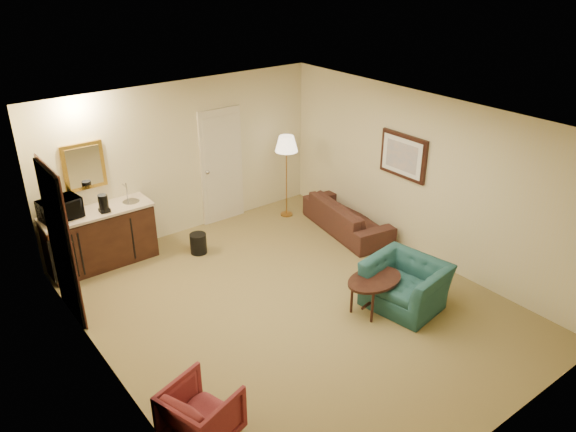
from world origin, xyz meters
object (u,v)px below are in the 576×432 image
at_px(wetbar_cabinet, 101,238).
at_px(waste_bin, 198,244).
at_px(coffee_table, 373,294).
at_px(floor_lamp, 286,176).
at_px(teal_armchair, 406,277).
at_px(coffee_maker, 103,203).
at_px(rose_chair_near, 201,411).
at_px(microwave, 60,207).
at_px(sofa, 347,212).

height_order(wetbar_cabinet, waste_bin, wetbar_cabinet).
relative_size(coffee_table, floor_lamp, 0.54).
height_order(teal_armchair, coffee_maker, coffee_maker).
bearing_deg(coffee_maker, teal_armchair, -64.08).
bearing_deg(rose_chair_near, teal_armchair, -101.67).
distance_m(waste_bin, coffee_maker, 1.62).
height_order(wetbar_cabinet, microwave, microwave).
bearing_deg(coffee_table, sofa, 55.79).
bearing_deg(floor_lamp, teal_armchair, -98.15).
xyz_separation_m(rose_chair_near, coffee_maker, (0.59, 3.85, 0.72)).
distance_m(wetbar_cabinet, rose_chair_near, 4.00).
relative_size(sofa, floor_lamp, 1.22).
bearing_deg(waste_bin, coffee_maker, 159.55).
distance_m(rose_chair_near, microwave, 4.08).
bearing_deg(coffee_maker, rose_chair_near, -111.31).
bearing_deg(floor_lamp, coffee_table, -105.79).
bearing_deg(wetbar_cabinet, waste_bin, -23.66).
bearing_deg(rose_chair_near, coffee_table, -97.10).
bearing_deg(floor_lamp, sofa, -68.60).
bearing_deg(coffee_table, teal_armchair, -26.32).
bearing_deg(microwave, rose_chair_near, -98.22).
relative_size(teal_armchair, rose_chair_near, 1.50).
relative_size(teal_armchair, coffee_maker, 3.73).
relative_size(coffee_table, waste_bin, 2.48).
distance_m(coffee_table, waste_bin, 3.04).
distance_m(wetbar_cabinet, coffee_table, 4.23).
bearing_deg(coffee_maker, waste_bin, -33.12).
height_order(microwave, coffee_maker, microwave).
bearing_deg(sofa, teal_armchair, 166.43).
height_order(teal_armchair, floor_lamp, floor_lamp).
relative_size(wetbar_cabinet, teal_armchair, 1.62).
bearing_deg(waste_bin, teal_armchair, -63.24).
height_order(wetbar_cabinet, coffee_maker, coffee_maker).
xyz_separation_m(floor_lamp, waste_bin, (-2.00, -0.27, -0.60)).
xyz_separation_m(wetbar_cabinet, coffee_maker, (0.09, -0.12, 0.60)).
distance_m(sofa, microwave, 4.61).
distance_m(sofa, coffee_maker, 4.01).
distance_m(rose_chair_near, coffee_maker, 3.96).
relative_size(sofa, coffee_table, 2.24).
bearing_deg(floor_lamp, waste_bin, -172.27).
bearing_deg(microwave, teal_armchair, -55.46).
bearing_deg(waste_bin, microwave, 161.38).
xyz_separation_m(teal_armchair, rose_chair_near, (-3.38, -0.35, -0.11)).
relative_size(rose_chair_near, microwave, 1.21).
distance_m(floor_lamp, microwave, 3.88).
relative_size(floor_lamp, waste_bin, 4.57).
bearing_deg(teal_armchair, rose_chair_near, -93.23).
height_order(teal_armchair, waste_bin, teal_armchair).
xyz_separation_m(teal_armchair, coffee_maker, (-2.79, 3.50, 0.61)).
xyz_separation_m(rose_chair_near, floor_lamp, (3.85, 3.65, 0.43)).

